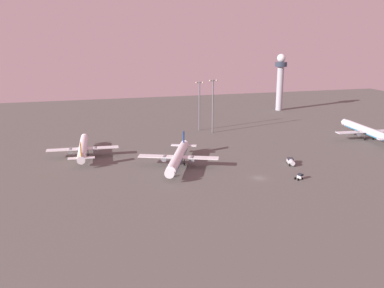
{
  "coord_description": "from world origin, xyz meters",
  "views": [
    {
      "loc": [
        -62.74,
        -135.15,
        51.54
      ],
      "look_at": [
        -14.59,
        38.87,
        4.0
      ],
      "focal_mm": 39.75,
      "sensor_mm": 36.0,
      "label": 1
    }
  ],
  "objects": [
    {
      "name": "airplane_taxiway_distant",
      "position": [
        -61.03,
        45.57,
        3.74
      ],
      "size": [
        30.08,
        38.63,
        9.9
      ],
      "rotation": [
        0.0,
        0.0,
        -0.07
      ],
      "color": "white",
      "rests_on": "ground"
    },
    {
      "name": "pushback_tug",
      "position": [
        13.83,
        -5.24,
        1.07
      ],
      "size": [
        3.5,
        2.74,
        2.05
      ],
      "rotation": [
        0.0,
        0.0,
        5.06
      ],
      "color": "white",
      "rests_on": "ground"
    },
    {
      "name": "apron_light_west",
      "position": [
        6.3,
        73.65,
        15.91
      ],
      "size": [
        4.8,
        0.9,
        28.07
      ],
      "color": "slate",
      "rests_on": "ground"
    },
    {
      "name": "ground_plane",
      "position": [
        0.0,
        0.0,
        0.0
      ],
      "size": [
        416.0,
        416.0,
        0.0
      ],
      "primitive_type": "plane",
      "color": "#56544F"
    },
    {
      "name": "apron_light_central",
      "position": [
        1.13,
        80.89,
        15.05
      ],
      "size": [
        4.8,
        0.9,
        26.4
      ],
      "color": "slate",
      "rests_on": "ground"
    },
    {
      "name": "airplane_mid_apron",
      "position": [
        75.96,
        39.64,
        4.11
      ],
      "size": [
        33.06,
        42.42,
        10.87
      ],
      "rotation": [
        0.0,
        0.0,
        -0.08
      ],
      "color": "silver",
      "rests_on": "ground"
    },
    {
      "name": "fuel_truck",
      "position": [
        19.21,
        11.52,
        1.37
      ],
      "size": [
        3.79,
        6.63,
        2.35
      ],
      "rotation": [
        0.0,
        0.0,
        6.0
      ],
      "color": "white",
      "rests_on": "ground"
    },
    {
      "name": "control_tower",
      "position": [
        71.01,
        125.57,
        21.84
      ],
      "size": [
        8.0,
        8.0,
        37.77
      ],
      "color": "#A8A8B2",
      "rests_on": "ground"
    },
    {
      "name": "airplane_terminal_side",
      "position": [
        -25.27,
        20.86,
        3.99
      ],
      "size": [
        31.02,
        39.33,
        10.55
      ],
      "rotation": [
        0.0,
        0.0,
        2.76
      ],
      "color": "white",
      "rests_on": "ground"
    }
  ]
}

